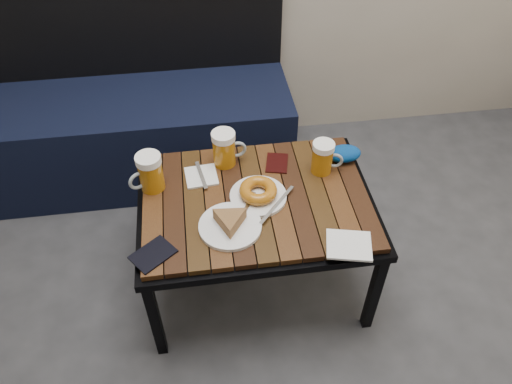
{
  "coord_description": "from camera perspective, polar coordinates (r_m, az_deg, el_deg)",
  "views": [
    {
      "loc": [
        -0.01,
        -0.22,
        1.73
      ],
      "look_at": [
        0.17,
        1.01,
        0.5
      ],
      "focal_mm": 35.0,
      "sensor_mm": 36.0,
      "label": 1
    }
  ],
  "objects": [
    {
      "name": "bench",
      "position": [
        2.48,
        -12.88,
        7.43
      ],
      "size": [
        1.4,
        0.5,
        0.95
      ],
      "color": "black",
      "rests_on": "ground"
    },
    {
      "name": "cafe_table",
      "position": [
        1.8,
        -0.0,
        -1.63
      ],
      "size": [
        0.84,
        0.62,
        0.47
      ],
      "color": "black",
      "rests_on": "ground"
    },
    {
      "name": "beer_mug_left",
      "position": [
        1.79,
        -12.04,
        2.19
      ],
      "size": [
        0.14,
        0.12,
        0.15
      ],
      "rotation": [
        0.0,
        0.0,
        3.63
      ],
      "color": "#AD680D",
      "rests_on": "cafe_table"
    },
    {
      "name": "beer_mug_centre",
      "position": [
        1.86,
        -3.6,
        5.01
      ],
      "size": [
        0.13,
        0.09,
        0.14
      ],
      "rotation": [
        0.0,
        0.0,
        0.07
      ],
      "color": "#AD680D",
      "rests_on": "cafe_table"
    },
    {
      "name": "beer_mug_right",
      "position": [
        1.84,
        7.68,
        3.94
      ],
      "size": [
        0.12,
        0.09,
        0.13
      ],
      "rotation": [
        0.0,
        0.0,
        -0.22
      ],
      "color": "#AD680D",
      "rests_on": "cafe_table"
    },
    {
      "name": "plate_pie",
      "position": [
        1.65,
        -2.99,
        -3.54
      ],
      "size": [
        0.21,
        0.21,
        0.06
      ],
      "color": "white",
      "rests_on": "cafe_table"
    },
    {
      "name": "plate_bagel",
      "position": [
        1.75,
        0.26,
        -0.11
      ],
      "size": [
        0.23,
        0.24,
        0.06
      ],
      "color": "white",
      "rests_on": "cafe_table"
    },
    {
      "name": "napkin_left",
      "position": [
        1.85,
        -6.27,
        1.83
      ],
      "size": [
        0.12,
        0.15,
        0.01
      ],
      "rotation": [
        0.0,
        0.0,
        0.08
      ],
      "color": "white",
      "rests_on": "cafe_table"
    },
    {
      "name": "napkin_right",
      "position": [
        1.64,
        10.57,
        -6.0
      ],
      "size": [
        0.17,
        0.15,
        0.01
      ],
      "rotation": [
        0.0,
        0.0,
        -0.23
      ],
      "color": "white",
      "rests_on": "cafe_table"
    },
    {
      "name": "passport_navy",
      "position": [
        1.63,
        -11.69,
        -6.99
      ],
      "size": [
        0.16,
        0.15,
        0.01
      ],
      "primitive_type": "cube",
      "rotation": [
        0.0,
        0.0,
        -0.92
      ],
      "color": "black",
      "rests_on": "cafe_table"
    },
    {
      "name": "passport_burgundy",
      "position": [
        1.9,
        2.41,
        3.34
      ],
      "size": [
        0.1,
        0.13,
        0.01
      ],
      "primitive_type": "cube",
      "rotation": [
        0.0,
        0.0,
        -0.23
      ],
      "color": "black",
      "rests_on": "cafe_table"
    },
    {
      "name": "knit_pouch",
      "position": [
        1.93,
        10.02,
        4.34
      ],
      "size": [
        0.13,
        0.09,
        0.06
      ],
      "primitive_type": "ellipsoid",
      "rotation": [
        0.0,
        0.0,
        0.01
      ],
      "color": "#050A7D",
      "rests_on": "cafe_table"
    }
  ]
}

